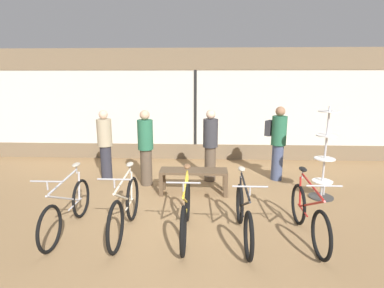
% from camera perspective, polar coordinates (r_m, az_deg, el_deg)
% --- Properties ---
extents(ground_plane, '(24.00, 24.00, 0.00)m').
position_cam_1_polar(ground_plane, '(5.17, -0.92, -14.89)').
color(ground_plane, '#99754C').
extents(shop_back_wall, '(12.00, 0.08, 3.20)m').
position_cam_1_polar(shop_back_wall, '(8.74, 0.64, 7.61)').
color(shop_back_wall, '#7A664C').
rests_on(shop_back_wall, ground_plane).
extents(bicycle_far_left, '(0.46, 1.74, 1.01)m').
position_cam_1_polar(bicycle_far_left, '(5.18, -22.64, -11.30)').
color(bicycle_far_left, black).
rests_on(bicycle_far_left, ground_plane).
extents(bicycle_left, '(0.46, 1.74, 1.05)m').
position_cam_1_polar(bicycle_left, '(4.83, -12.62, -11.98)').
color(bicycle_left, black).
rests_on(bicycle_left, ground_plane).
extents(bicycle_center, '(0.46, 1.72, 1.03)m').
position_cam_1_polar(bicycle_center, '(4.69, -1.25, -12.76)').
color(bicycle_center, black).
rests_on(bicycle_center, ground_plane).
extents(bicycle_right, '(0.46, 1.70, 1.01)m').
position_cam_1_polar(bicycle_right, '(4.67, 9.81, -13.23)').
color(bicycle_right, black).
rests_on(bicycle_right, ground_plane).
extents(bicycle_far_right, '(0.46, 1.67, 1.02)m').
position_cam_1_polar(bicycle_far_right, '(4.91, 21.29, -12.50)').
color(bicycle_far_right, black).
rests_on(bicycle_far_right, ground_plane).
extents(accessory_rack, '(0.48, 0.48, 1.86)m').
position_cam_1_polar(accessory_rack, '(6.49, 23.90, -3.09)').
color(accessory_rack, '#333333').
rests_on(accessory_rack, ground_plane).
extents(display_bench, '(1.40, 0.44, 0.51)m').
position_cam_1_polar(display_bench, '(6.26, 0.31, -5.80)').
color(display_bench, brown).
rests_on(display_bench, ground_plane).
extents(customer_near_rack, '(0.56, 0.53, 1.74)m').
position_cam_1_polar(customer_near_rack, '(7.26, 16.02, 0.58)').
color(customer_near_rack, '#424C6B').
rests_on(customer_near_rack, ground_plane).
extents(customer_by_window, '(0.44, 0.44, 1.65)m').
position_cam_1_polar(customer_by_window, '(7.36, -16.24, 0.11)').
color(customer_by_window, '#2D2D38').
rests_on(customer_by_window, ground_plane).
extents(customer_mid_floor, '(0.36, 0.36, 1.68)m').
position_cam_1_polar(customer_mid_floor, '(6.92, 3.52, -0.04)').
color(customer_mid_floor, brown).
rests_on(customer_mid_floor, ground_plane).
extents(customer_near_bench, '(0.46, 0.46, 1.70)m').
position_cam_1_polar(customer_near_bench, '(6.71, -8.82, -0.45)').
color(customer_near_bench, brown).
rests_on(customer_near_bench, ground_plane).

